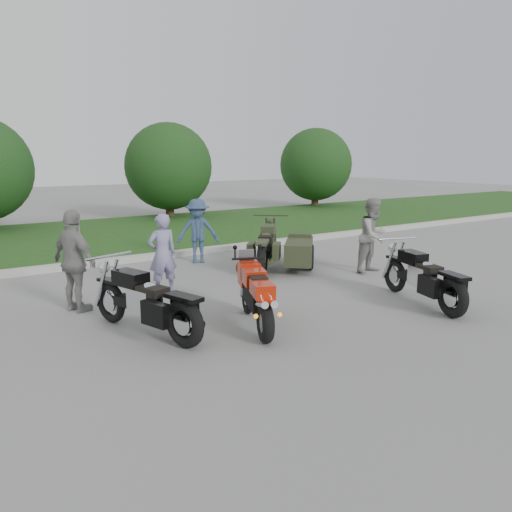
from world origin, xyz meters
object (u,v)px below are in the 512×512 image
cruiser_right (425,280)px  person_denim (198,231)px  cruiser_left (149,305)px  cruiser_sidecar (285,250)px  person_grey (373,236)px  person_stripe (162,254)px  sportbike_red (256,294)px  person_back (75,261)px

cruiser_right → person_denim: size_ratio=1.44×
cruiser_right → person_denim: 5.79m
cruiser_left → cruiser_sidecar: (4.36, 2.42, -0.01)m
person_grey → person_stripe: bearing=158.8°
sportbike_red → person_back: (-2.10, 2.43, 0.34)m
person_denim → person_grey: bearing=-20.5°
person_stripe → person_grey: bearing=169.6°
cruiser_right → cruiser_sidecar: bearing=111.3°
cruiser_sidecar → person_grey: (1.50, -1.34, 0.39)m
sportbike_red → person_back: person_back is taller
cruiser_left → person_back: (-0.59, 1.83, 0.41)m
person_stripe → person_denim: size_ratio=0.98×
cruiser_sidecar → person_denim: 2.31m
cruiser_sidecar → cruiser_left: bearing=-109.9°
person_denim → person_stripe: bearing=-103.3°
cruiser_right → person_stripe: bearing=153.3°
cruiser_right → person_grey: bearing=79.9°
cruiser_left → cruiser_right: size_ratio=1.02×
cruiser_sidecar → sportbike_red: bearing=-92.2°
person_grey → cruiser_left: bearing=-179.3°
sportbike_red → person_grey: person_grey is taller
person_stripe → person_back: 1.70m
person_stripe → person_back: (-1.69, -0.21, 0.10)m
cruiser_left → person_grey: size_ratio=1.38×
cruiser_left → person_stripe: bearing=44.4°
person_stripe → person_back: bearing=8.1°
cruiser_right → person_stripe: size_ratio=1.47×
cruiser_sidecar → person_stripe: size_ratio=1.49×
cruiser_sidecar → person_stripe: person_stripe is taller
person_stripe → cruiser_right: bearing=138.4°
cruiser_right → person_denim: person_denim is taller
person_grey → person_back: 6.49m
person_denim → person_back: 4.32m
cruiser_sidecar → person_denim: (-1.37, 1.83, 0.34)m
sportbike_red → cruiser_sidecar: 4.15m
person_denim → cruiser_sidecar: bearing=-25.8°
sportbike_red → person_back: bearing=152.6°
person_denim → cruiser_right: bearing=-45.4°
person_grey → person_denim: 4.27m
person_grey → person_denim: bearing=122.4°
cruiser_left → person_stripe: (1.10, 2.04, 0.31)m
cruiser_left → person_grey: (5.86, 1.08, 0.38)m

